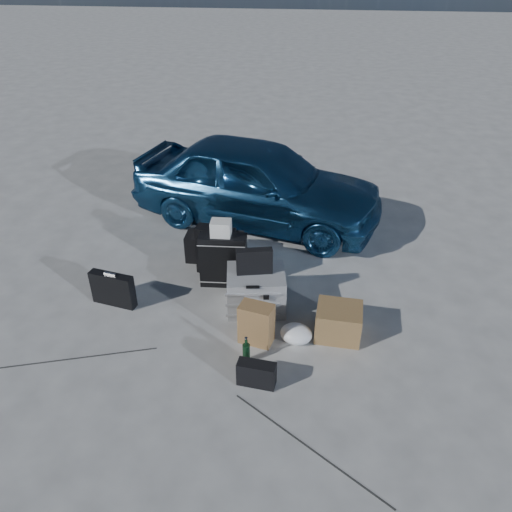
{
  "coord_description": "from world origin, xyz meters",
  "views": [
    {
      "loc": [
        0.81,
        -3.83,
        3.48
      ],
      "look_at": [
        0.22,
        0.85,
        0.5
      ],
      "focal_mm": 35.0,
      "sensor_mm": 36.0,
      "label": 1
    }
  ],
  "objects_px": {
    "green_bottle": "(246,350)",
    "duffel_bag": "(215,247)",
    "pelican_case": "(256,290)",
    "briefcase": "(113,289)",
    "cardboard_box": "(339,322)",
    "suitcase_left": "(216,251)",
    "suitcase_right": "(223,260)",
    "car": "(257,182)"
  },
  "relations": [
    {
      "from": "duffel_bag",
      "to": "suitcase_right",
      "type": "bearing_deg",
      "value": -68.3
    },
    {
      "from": "briefcase",
      "to": "duffel_bag",
      "type": "distance_m",
      "value": 1.43
    },
    {
      "from": "suitcase_left",
      "to": "cardboard_box",
      "type": "bearing_deg",
      "value": -24.03
    },
    {
      "from": "suitcase_right",
      "to": "cardboard_box",
      "type": "relative_size",
      "value": 1.44
    },
    {
      "from": "briefcase",
      "to": "cardboard_box",
      "type": "height_order",
      "value": "briefcase"
    },
    {
      "from": "suitcase_left",
      "to": "cardboard_box",
      "type": "xyz_separation_m",
      "value": [
        1.47,
        -0.99,
        -0.14
      ]
    },
    {
      "from": "green_bottle",
      "to": "duffel_bag",
      "type": "bearing_deg",
      "value": 110.37
    },
    {
      "from": "suitcase_left",
      "to": "pelican_case",
      "type": "bearing_deg",
      "value": -38.03
    },
    {
      "from": "green_bottle",
      "to": "pelican_case",
      "type": "bearing_deg",
      "value": 91.1
    },
    {
      "from": "briefcase",
      "to": "suitcase_left",
      "type": "distance_m",
      "value": 1.29
    },
    {
      "from": "suitcase_left",
      "to": "green_bottle",
      "type": "distance_m",
      "value": 1.62
    },
    {
      "from": "briefcase",
      "to": "green_bottle",
      "type": "bearing_deg",
      "value": -12.71
    },
    {
      "from": "pelican_case",
      "to": "suitcase_left",
      "type": "relative_size",
      "value": 1.01
    },
    {
      "from": "duffel_bag",
      "to": "green_bottle",
      "type": "distance_m",
      "value": 1.92
    },
    {
      "from": "suitcase_right",
      "to": "car",
      "type": "bearing_deg",
      "value": 80.17
    },
    {
      "from": "car",
      "to": "cardboard_box",
      "type": "height_order",
      "value": "car"
    },
    {
      "from": "car",
      "to": "green_bottle",
      "type": "relative_size",
      "value": 12.11
    },
    {
      "from": "car",
      "to": "duffel_bag",
      "type": "xyz_separation_m",
      "value": [
        -0.4,
        -1.14,
        -0.42
      ]
    },
    {
      "from": "car",
      "to": "suitcase_left",
      "type": "xyz_separation_m",
      "value": [
        -0.32,
        -1.43,
        -0.29
      ]
    },
    {
      "from": "duffel_bag",
      "to": "briefcase",
      "type": "bearing_deg",
      "value": -131.92
    },
    {
      "from": "briefcase",
      "to": "pelican_case",
      "type": "bearing_deg",
      "value": 16.85
    },
    {
      "from": "car",
      "to": "pelican_case",
      "type": "bearing_deg",
      "value": -158.98
    },
    {
      "from": "suitcase_left",
      "to": "briefcase",
      "type": "bearing_deg",
      "value": -132.74
    },
    {
      "from": "suitcase_right",
      "to": "briefcase",
      "type": "bearing_deg",
      "value": -158.03
    },
    {
      "from": "briefcase",
      "to": "cardboard_box",
      "type": "xyz_separation_m",
      "value": [
        2.49,
        -0.22,
        -0.03
      ]
    },
    {
      "from": "cardboard_box",
      "to": "green_bottle",
      "type": "xyz_separation_m",
      "value": [
        -0.89,
        -0.51,
        -0.03
      ]
    },
    {
      "from": "duffel_bag",
      "to": "green_bottle",
      "type": "xyz_separation_m",
      "value": [
        0.67,
        -1.8,
        -0.03
      ]
    },
    {
      "from": "briefcase",
      "to": "suitcase_left",
      "type": "bearing_deg",
      "value": 48.85
    },
    {
      "from": "suitcase_left",
      "to": "cardboard_box",
      "type": "height_order",
      "value": "suitcase_left"
    },
    {
      "from": "car",
      "to": "suitcase_left",
      "type": "distance_m",
      "value": 1.49
    },
    {
      "from": "duffel_bag",
      "to": "cardboard_box",
      "type": "height_order",
      "value": "duffel_bag"
    },
    {
      "from": "suitcase_left",
      "to": "suitcase_right",
      "type": "relative_size",
      "value": 0.94
    },
    {
      "from": "suitcase_left",
      "to": "green_bottle",
      "type": "xyz_separation_m",
      "value": [
        0.59,
        -1.51,
        -0.16
      ]
    },
    {
      "from": "cardboard_box",
      "to": "green_bottle",
      "type": "height_order",
      "value": "cardboard_box"
    },
    {
      "from": "briefcase",
      "to": "suitcase_right",
      "type": "distance_m",
      "value": 1.29
    },
    {
      "from": "car",
      "to": "suitcase_right",
      "type": "relative_size",
      "value": 5.38
    },
    {
      "from": "suitcase_right",
      "to": "duffel_bag",
      "type": "bearing_deg",
      "value": 108.89
    },
    {
      "from": "briefcase",
      "to": "green_bottle",
      "type": "distance_m",
      "value": 1.77
    },
    {
      "from": "pelican_case",
      "to": "cardboard_box",
      "type": "distance_m",
      "value": 0.97
    },
    {
      "from": "car",
      "to": "suitcase_left",
      "type": "bearing_deg",
      "value": -178.46
    },
    {
      "from": "car",
      "to": "duffel_bag",
      "type": "distance_m",
      "value": 1.28
    },
    {
      "from": "duffel_bag",
      "to": "pelican_case",
      "type": "bearing_deg",
      "value": -55.46
    }
  ]
}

